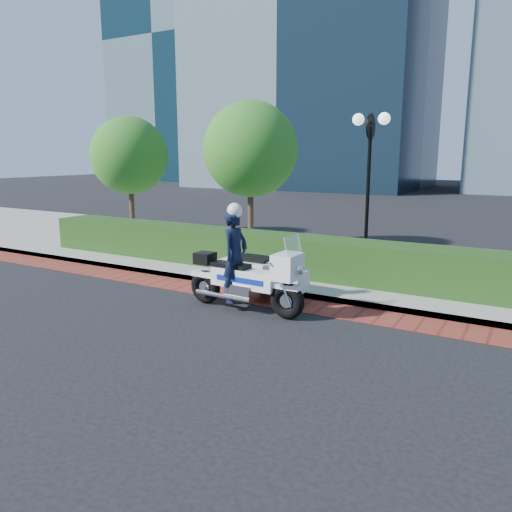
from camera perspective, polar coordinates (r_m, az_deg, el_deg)
The scene contains 9 objects.
ground at distance 10.25m, azimuth -2.29°, elevation -7.15°, with size 120.00×120.00×0.00m, color black.
brick_strip at distance 11.48m, azimuth 1.72°, elevation -5.04°, with size 60.00×1.00×0.01m, color maroon.
sidewalk at distance 15.45m, azimuth 9.67°, elevation -0.59°, with size 60.00×8.00×0.15m, color gray.
hedge_main at distance 13.16m, azimuth 6.08°, elevation -0.05°, with size 18.00×1.20×1.00m, color black.
lamppost at distance 14.04m, azimuth 12.79°, elevation 9.96°, with size 1.02×0.70×4.21m.
tree_a at distance 20.43m, azimuth -14.28°, elevation 11.06°, with size 3.00×3.00×4.58m.
tree_b at distance 17.08m, azimuth -0.63°, elevation 12.07°, with size 3.20×3.20×4.89m.
tower_far_left at distance 69.44m, azimuth -7.69°, elevation 22.89°, with size 16.00×14.00×34.00m, color black.
police_motorcycle at distance 10.92m, azimuth -0.71°, elevation -1.67°, with size 2.83×2.00×2.29m.
Camera 1 is at (5.20, -8.19, 3.29)m, focal length 35.00 mm.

